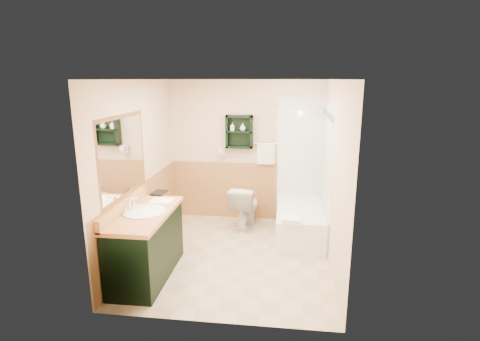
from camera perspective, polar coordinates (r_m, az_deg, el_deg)
name	(u,v)px	position (r m, az deg, el deg)	size (l,w,h in m)	color
floor	(234,255)	(5.38, -0.92, -12.80)	(3.00, 3.00, 0.00)	#CBB494
back_wall	(246,151)	(6.43, 0.91, 2.98)	(2.60, 0.04, 2.40)	#F9E5C3
left_wall	(138,170)	(5.30, -15.25, 0.14)	(0.04, 3.00, 2.40)	#F9E5C3
right_wall	(335,175)	(4.95, 14.33, -0.74)	(0.04, 3.00, 2.40)	#F9E5C3
ceiling	(233,78)	(4.81, -1.03, 13.95)	(2.60, 3.00, 0.04)	white
wainscot_left	(144,218)	(5.49, -14.45, -6.99)	(2.98, 2.98, 1.00)	tan
wainscot_back	(246,191)	(6.57, 0.85, -3.09)	(2.58, 2.58, 1.00)	tan
mirror_frame	(123,156)	(4.72, -17.39, 2.10)	(1.30, 1.30, 1.00)	brown
mirror_glass	(123,156)	(4.72, -17.34, 2.09)	(1.20, 1.20, 0.90)	white
tile_right	(326,173)	(5.71, 12.94, -0.31)	(1.50, 1.50, 2.10)	white
tile_back	(306,162)	(6.39, 10.03, 1.33)	(0.95, 0.95, 2.10)	white
tile_accent	(328,115)	(5.57, 13.31, 8.21)	(1.50, 1.50, 0.10)	#144835
wall_shelf	(239,132)	(6.27, -0.11, 5.94)	(0.45, 0.15, 0.55)	black
hair_dryer	(222,152)	(6.40, -2.75, 2.91)	(0.10, 0.24, 0.18)	silver
towel_bar	(266,144)	(6.31, 4.01, 4.12)	(0.40, 0.06, 0.40)	white
curtain_rod	(277,108)	(5.53, 5.62, 9.51)	(0.03, 0.03, 1.60)	silver
shower_curtain	(276,162)	(5.83, 5.47, 1.27)	(1.05, 1.05, 1.70)	#BCAC8E
vanity	(146,244)	(4.84, -14.07, -10.88)	(0.59, 1.33, 0.84)	black
bathtub	(299,221)	(6.01, 9.04, -7.56)	(0.70, 1.50, 0.47)	white
toilet	(245,207)	(6.21, 0.82, -5.54)	(0.40, 0.72, 0.70)	white
counter_towel	(162,202)	(4.95, -11.83, -4.66)	(0.29, 0.23, 0.04)	white
vanity_book	(152,185)	(5.37, -13.20, -2.11)	(0.19, 0.02, 0.25)	black
tub_towel	(291,220)	(5.27, 7.75, -7.47)	(0.27, 0.22, 0.07)	white
soap_bottle_a	(233,129)	(6.28, -1.15, 6.38)	(0.06, 0.14, 0.06)	white
soap_bottle_b	(243,128)	(6.25, 0.42, 6.52)	(0.10, 0.13, 0.10)	white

